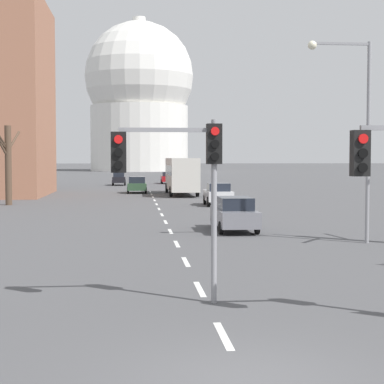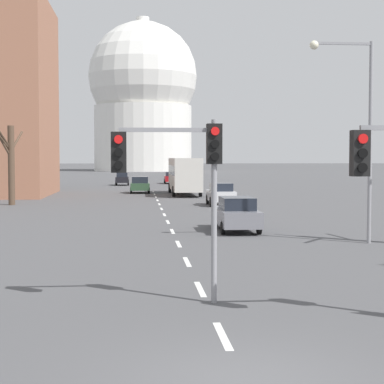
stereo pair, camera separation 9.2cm
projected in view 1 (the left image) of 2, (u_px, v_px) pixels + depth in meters
ground_plane at (247, 382)px, 10.00m from camera, size 800.00×800.00×0.00m
lane_stripe_0 at (223, 335)px, 12.61m from camera, size 0.16×2.00×0.01m
lane_stripe_1 at (200, 289)px, 17.08m from camera, size 0.16×2.00×0.01m
lane_stripe_2 at (186, 262)px, 21.56m from camera, size 0.16×2.00×0.01m
lane_stripe_3 at (177, 244)px, 26.03m from camera, size 0.16×2.00×0.01m
lane_stripe_4 at (170, 231)px, 30.51m from camera, size 0.16×2.00×0.01m
lane_stripe_5 at (166, 222)px, 34.98m from camera, size 0.16×2.00×0.01m
lane_stripe_6 at (162, 215)px, 39.46m from camera, size 0.16×2.00×0.01m
lane_stripe_7 at (159, 209)px, 43.93m from camera, size 0.16×2.00×0.01m
lane_stripe_8 at (157, 204)px, 48.41m from camera, size 0.16×2.00×0.01m
lane_stripe_9 at (155, 200)px, 52.88m from camera, size 0.16×2.00×0.01m
lane_stripe_10 at (153, 197)px, 57.36m from camera, size 0.16×2.00×0.01m
lane_stripe_11 at (151, 194)px, 61.83m from camera, size 0.16×2.00×0.01m
lane_stripe_12 at (150, 192)px, 66.31m from camera, size 0.16×2.00×0.01m
traffic_signal_centre_tall at (180, 164)px, 15.23m from camera, size 2.63×0.34×4.41m
street_lamp_right at (357, 119)px, 26.03m from camera, size 2.63×0.36×8.20m
sedan_near_left at (218, 194)px, 47.13m from camera, size 1.89×3.81×1.65m
sedan_near_right at (234, 214)px, 30.67m from camera, size 1.86×4.58×1.64m
sedan_mid_centre at (137, 185)px, 63.83m from camera, size 1.94×3.81×1.65m
sedan_far_left at (168, 178)px, 87.31m from camera, size 1.93×4.07×1.61m
sedan_far_right at (119, 179)px, 82.00m from camera, size 1.70×3.84×1.65m
city_bus at (181, 173)px, 60.86m from camera, size 2.66×10.80×3.48m
bare_tree_left_near at (7, 161)px, 47.29m from camera, size 1.66×3.92×6.05m
capitol_dome at (139, 96)px, 172.37m from camera, size 29.11×29.11×41.12m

